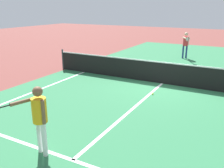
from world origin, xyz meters
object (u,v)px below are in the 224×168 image
player_near (38,114)px  tennis_ball_near_net (153,94)px  net (163,73)px  player_far (186,42)px

player_near → tennis_ball_near_net: (0.88, 4.98, -0.96)m
net → tennis_ball_near_net: size_ratio=166.30×
player_far → tennis_ball_near_net: (0.52, -7.57, -1.00)m
player_near → tennis_ball_near_net: player_near is taller
net → player_near: size_ratio=6.83×
net → player_far: player_far is taller
net → player_near: bearing=-96.7°
net → tennis_ball_near_net: 1.63m
tennis_ball_near_net → net: bearing=94.1°
player_near → player_far: size_ratio=0.97×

